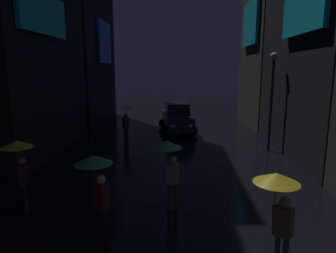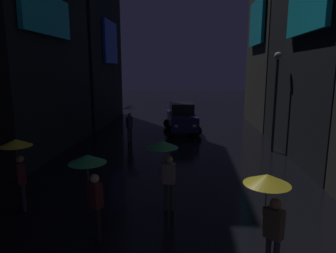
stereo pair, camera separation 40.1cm
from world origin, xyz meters
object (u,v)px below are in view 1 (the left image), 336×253
object	(u,v)px
pedestrian_foreground_left_yellow	(19,156)
pedestrian_near_crossing_yellow	(279,196)
car_distant	(177,118)
streetlamp_right_far	(272,89)
pedestrian_foreground_right_clear	(127,113)
pedestrian_midstreet_centre_green	(96,174)
pedestrian_far_right_green	(168,156)

from	to	relation	value
pedestrian_foreground_left_yellow	pedestrian_near_crossing_yellow	size ratio (longest dim) A/B	1.00
car_distant	streetlamp_right_far	bearing A→B (deg)	-43.89
pedestrian_near_crossing_yellow	pedestrian_foreground_right_clear	size ratio (longest dim) A/B	1.00
pedestrian_midstreet_centre_green	streetlamp_right_far	bearing A→B (deg)	52.43
pedestrian_far_right_green	streetlamp_right_far	xyz separation A→B (m)	(4.86, 6.89, 1.45)
pedestrian_midstreet_centre_green	pedestrian_near_crossing_yellow	distance (m)	4.03
pedestrian_near_crossing_yellow	pedestrian_foreground_right_clear	bearing A→B (deg)	114.14
pedestrian_midstreet_centre_green	streetlamp_right_far	distance (m)	10.76
pedestrian_foreground_left_yellow	pedestrian_near_crossing_yellow	bearing A→B (deg)	-20.46
pedestrian_foreground_right_clear	streetlamp_right_far	distance (m)	7.83
streetlamp_right_far	pedestrian_foreground_right_clear	bearing A→B (deg)	168.70
pedestrian_foreground_right_clear	car_distant	distance (m)	4.21
pedestrian_midstreet_centre_green	pedestrian_near_crossing_yellow	xyz separation A→B (m)	(3.90, -1.05, 0.00)
pedestrian_foreground_left_yellow	streetlamp_right_far	size ratio (longest dim) A/B	0.43
pedestrian_foreground_left_yellow	pedestrian_midstreet_centre_green	xyz separation A→B (m)	(2.60, -1.37, 0.00)
pedestrian_midstreet_centre_green	car_distant	size ratio (longest dim) A/B	0.49
pedestrian_foreground_left_yellow	pedestrian_foreground_right_clear	distance (m)	8.73
pedestrian_foreground_left_yellow	car_distant	distance (m)	12.45
pedestrian_far_right_green	pedestrian_foreground_right_clear	distance (m)	8.81
pedestrian_midstreet_centre_green	pedestrian_foreground_right_clear	size ratio (longest dim) A/B	1.00
pedestrian_foreground_right_clear	streetlamp_right_far	world-z (taller)	streetlamp_right_far
pedestrian_midstreet_centre_green	pedestrian_near_crossing_yellow	world-z (taller)	same
pedestrian_near_crossing_yellow	streetlamp_right_far	xyz separation A→B (m)	(2.61, 9.50, 1.45)
pedestrian_foreground_left_yellow	pedestrian_foreground_right_clear	xyz separation A→B (m)	(1.56, 8.59, 0.00)
pedestrian_near_crossing_yellow	car_distant	distance (m)	14.24
pedestrian_foreground_left_yellow	pedestrian_midstreet_centre_green	bearing A→B (deg)	-27.88
pedestrian_foreground_left_yellow	pedestrian_midstreet_centre_green	world-z (taller)	same
pedestrian_midstreet_centre_green	pedestrian_foreground_right_clear	bearing A→B (deg)	95.95
pedestrian_foreground_right_clear	car_distant	bearing A→B (deg)	47.47
streetlamp_right_far	pedestrian_midstreet_centre_green	bearing A→B (deg)	-127.57
pedestrian_foreground_left_yellow	pedestrian_far_right_green	size ratio (longest dim) A/B	1.00
pedestrian_foreground_right_clear	car_distant	xyz separation A→B (m)	(2.80, 3.05, -0.74)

